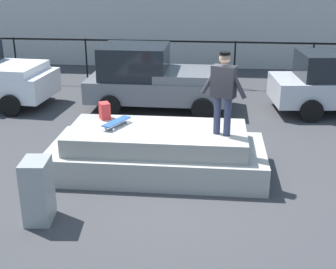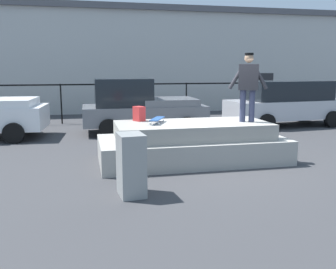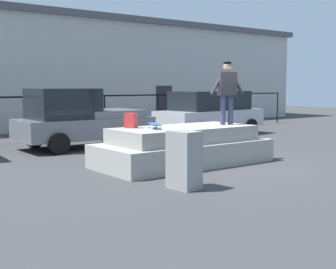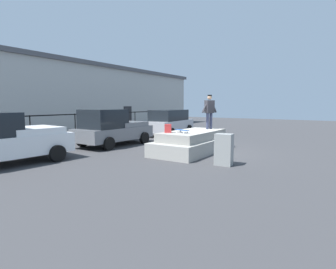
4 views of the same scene
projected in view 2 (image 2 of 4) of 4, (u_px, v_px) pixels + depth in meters
ground_plane at (214, 161)px, 9.28m from camera, size 60.00×60.00×0.00m
concrete_ledge at (192, 144)px, 9.25m from camera, size 4.54×2.06×0.97m
skateboarder at (248, 82)px, 9.11m from camera, size 0.92×0.45×1.67m
skateboard at (157, 119)px, 9.03m from camera, size 0.51×0.80×0.12m
backpack at (139, 114)px, 9.39m from camera, size 0.31×0.34×0.37m
car_grey_pickup_mid at (139, 106)px, 13.34m from camera, size 4.33×2.17×1.92m
car_silver_hatchback_far at (287, 102)px, 14.84m from camera, size 4.89×2.40×1.78m
utility_box at (131, 165)px, 6.73m from camera, size 0.49×0.64×1.13m
fence_row at (157, 93)px, 16.22m from camera, size 24.06×0.06×1.64m
warehouse_building at (136, 60)px, 22.17m from camera, size 33.86×7.10×5.41m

